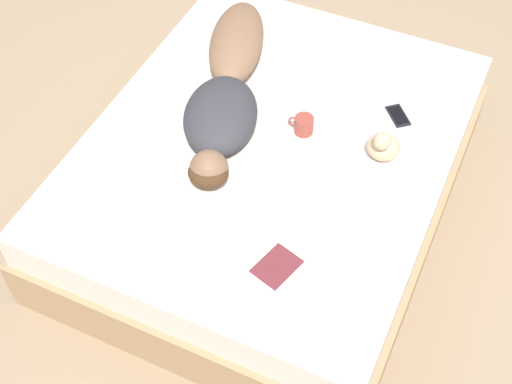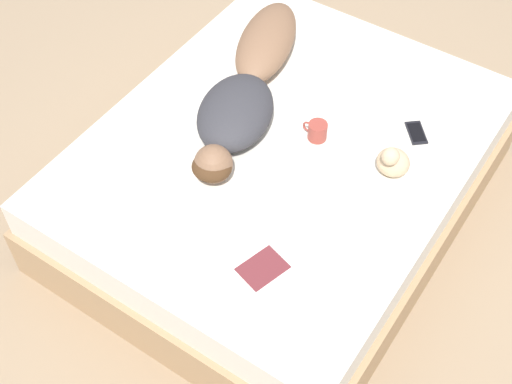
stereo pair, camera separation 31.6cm
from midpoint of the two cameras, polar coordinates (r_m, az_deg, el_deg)
name	(u,v)px [view 1 (the left image)]	position (r m, az deg, el deg)	size (l,w,h in m)	color
ground_plane	(270,204)	(3.83, -1.27, -1.14)	(12.00, 12.00, 0.00)	#9E8466
bed	(270,174)	(3.63, -1.33, 1.32)	(1.73, 2.14, 0.51)	tan
person	(227,88)	(3.57, -4.93, 8.15)	(0.65, 1.35, 0.19)	brown
open_magazine	(296,281)	(2.94, 0.17, -7.36)	(0.51, 0.39, 0.01)	silver
coffee_mug	(304,125)	(3.44, 1.20, 5.27)	(0.13, 0.09, 0.09)	#993D33
cell_phone	(398,116)	(3.58, 8.83, 5.91)	(0.16, 0.17, 0.01)	black
plush_toy	(383,146)	(3.32, 7.49, 3.52)	(0.16, 0.17, 0.20)	#D1B289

